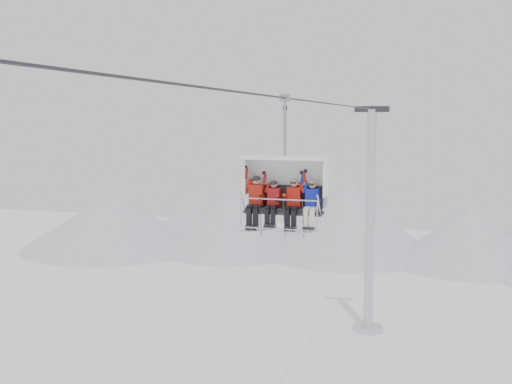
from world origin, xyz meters
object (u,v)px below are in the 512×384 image
(lift_tower_right, at_px, (370,237))
(skier_center_left, at_px, (273,202))
(chairlift_carrier, at_px, (286,184))
(skier_far_right, at_px, (311,203))
(skier_far_left, at_px, (256,199))
(skier_center_right, at_px, (293,202))

(lift_tower_right, distance_m, skier_center_left, 19.86)
(lift_tower_right, height_order, chairlift_carrier, lift_tower_right)
(skier_far_right, bearing_deg, skier_far_left, 179.61)
(skier_center_left, relative_size, skier_far_right, 1.00)
(chairlift_carrier, bearing_deg, skier_center_right, -43.80)
(lift_tower_right, relative_size, skier_far_left, 7.81)
(lift_tower_right, distance_m, skier_far_left, 19.88)
(skier_far_left, relative_size, skier_center_right, 1.02)
(skier_far_left, distance_m, skier_center_right, 1.19)
(lift_tower_right, distance_m, chairlift_carrier, 19.67)
(skier_far_left, height_order, skier_center_right, skier_far_left)
(lift_tower_right, bearing_deg, chairlift_carrier, -90.00)
(lift_tower_right, bearing_deg, skier_center_left, -90.92)
(skier_far_left, bearing_deg, lift_tower_right, 87.44)
(skier_far_right, bearing_deg, lift_tower_right, 92.60)
(skier_far_left, xyz_separation_m, skier_far_right, (1.75, -0.01, -0.05))
(chairlift_carrier, relative_size, skier_center_right, 2.36)
(skier_center_left, bearing_deg, chairlift_carrier, 45.90)
(skier_far_left, bearing_deg, chairlift_carrier, 19.34)
(lift_tower_right, relative_size, skier_far_right, 7.99)
(skier_center_right, bearing_deg, skier_far_right, -0.50)
(skier_center_left, bearing_deg, skier_far_right, 0.18)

